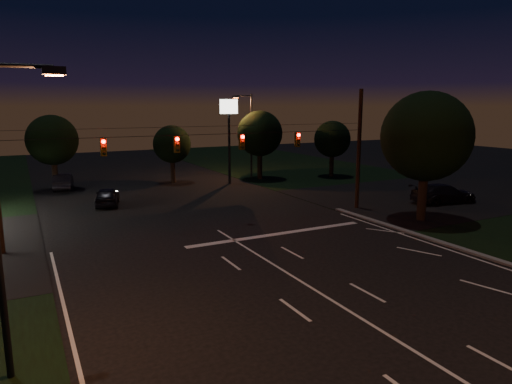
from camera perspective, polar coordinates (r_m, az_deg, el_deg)
ground at (r=17.80m, az=13.53°, el=-15.42°), size 140.00×140.00×0.00m
cross_street_right at (r=42.22m, az=19.95°, el=-0.53°), size 20.00×16.00×0.02m
stop_bar at (r=28.22m, az=2.83°, el=-5.24°), size 12.00×0.50×0.01m
utility_pole_right at (r=36.06m, az=12.44°, el=-1.97°), size 0.30×0.30×9.00m
utility_pole_left at (r=28.05m, az=-29.09°, el=-6.73°), size 0.28×0.28×8.00m
signal_span at (r=29.03m, az=-5.71°, el=6.21°), size 24.00×0.40×1.56m
pole_sign_right at (r=45.93m, az=-3.40°, el=8.79°), size 1.80×0.30×8.40m
street_light_left at (r=14.16m, az=-29.08°, el=-0.86°), size 2.20×0.35×9.00m
street_light_right_far at (r=49.17m, az=-0.87°, el=7.77°), size 2.20×0.35×9.00m
tree_right_near at (r=32.86m, az=20.33°, el=6.42°), size 6.00×6.00×8.76m
tree_far_b at (r=46.24m, az=-24.09°, el=5.88°), size 4.60×4.60×6.98m
tree_far_c at (r=47.23m, az=-10.48°, el=5.84°), size 3.80×3.80×5.86m
tree_far_d at (r=48.78m, az=0.43°, el=7.26°), size 4.80×4.80×7.30m
tree_far_e at (r=51.39m, az=9.46°, el=6.49°), size 4.00×4.00×6.18m
car_oncoming_a at (r=37.92m, az=-18.11°, el=-0.52°), size 2.69×4.55×1.45m
car_oncoming_b at (r=46.90m, az=-22.97°, el=1.25°), size 2.23×4.69×1.49m
car_cross at (r=39.85m, az=22.40°, el=-0.18°), size 5.75×3.11×1.58m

